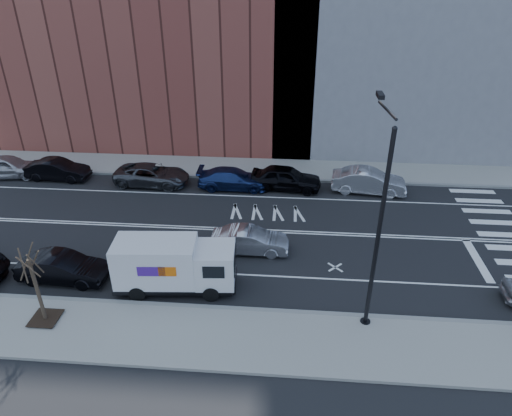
% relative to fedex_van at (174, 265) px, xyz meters
% --- Properties ---
extents(ground, '(120.00, 120.00, 0.00)m').
position_rel_fedex_van_xyz_m(ground, '(1.84, 5.60, -1.38)').
color(ground, black).
rests_on(ground, ground).
extents(sidewalk_near, '(44.00, 3.60, 0.15)m').
position_rel_fedex_van_xyz_m(sidewalk_near, '(1.84, -3.20, -1.30)').
color(sidewalk_near, gray).
rests_on(sidewalk_near, ground).
extents(sidewalk_far, '(44.00, 3.60, 0.15)m').
position_rel_fedex_van_xyz_m(sidewalk_far, '(1.84, 14.40, -1.30)').
color(sidewalk_far, gray).
rests_on(sidewalk_far, ground).
extents(curb_near, '(44.00, 0.25, 0.17)m').
position_rel_fedex_van_xyz_m(curb_near, '(1.84, -1.40, -1.29)').
color(curb_near, gray).
rests_on(curb_near, ground).
extents(curb_far, '(44.00, 0.25, 0.17)m').
position_rel_fedex_van_xyz_m(curb_far, '(1.84, 12.60, -1.29)').
color(curb_far, gray).
rests_on(curb_far, ground).
extents(crosswalk, '(3.00, 14.00, 0.01)m').
position_rel_fedex_van_xyz_m(crosswalk, '(17.84, 5.60, -1.37)').
color(crosswalk, white).
rests_on(crosswalk, ground).
extents(road_markings, '(40.00, 8.60, 0.01)m').
position_rel_fedex_van_xyz_m(road_markings, '(1.84, 5.60, -1.37)').
color(road_markings, white).
rests_on(road_markings, ground).
extents(bldg_brick, '(26.00, 10.00, 22.00)m').
position_rel_fedex_van_xyz_m(bldg_brick, '(-6.16, 21.20, 9.62)').
color(bldg_brick, brown).
rests_on(bldg_brick, ground).
extents(streetlight, '(0.44, 4.02, 9.34)m').
position_rel_fedex_van_xyz_m(streetlight, '(8.84, -1.31, 3.70)').
color(streetlight, black).
rests_on(streetlight, ground).
extents(street_tree, '(1.20, 1.20, 3.75)m').
position_rel_fedex_van_xyz_m(street_tree, '(-5.16, -2.80, 0.07)').
color(street_tree, black).
rests_on(street_tree, ground).
extents(fedex_van, '(5.87, 2.38, 2.63)m').
position_rel_fedex_van_xyz_m(fedex_van, '(0.00, 0.00, 0.00)').
color(fedex_van, black).
rests_on(fedex_van, ground).
extents(far_parked_a, '(4.98, 2.49, 1.63)m').
position_rel_fedex_van_xyz_m(far_parked_a, '(-15.15, 11.63, -0.56)').
color(far_parked_a, '#ADACB1').
rests_on(far_parked_a, ground).
extents(far_parked_b, '(4.53, 1.76, 1.47)m').
position_rel_fedex_van_xyz_m(far_parked_b, '(-11.35, 11.54, -0.64)').
color(far_parked_b, black).
rests_on(far_parked_b, ground).
extents(far_parked_c, '(5.34, 2.72, 1.44)m').
position_rel_fedex_van_xyz_m(far_parked_c, '(-4.35, 11.23, -0.66)').
color(far_parked_c, '#424449').
rests_on(far_parked_c, ground).
extents(far_parked_d, '(4.86, 2.02, 1.40)m').
position_rel_fedex_van_xyz_m(far_parked_d, '(1.38, 11.12, -0.68)').
color(far_parked_d, navy).
rests_on(far_parked_d, ground).
extents(far_parked_e, '(4.99, 2.40, 1.64)m').
position_rel_fedex_van_xyz_m(far_parked_e, '(5.04, 11.30, -0.56)').
color(far_parked_e, black).
rests_on(far_parked_e, ground).
extents(far_parked_f, '(5.11, 2.26, 1.63)m').
position_rel_fedex_van_xyz_m(far_parked_f, '(10.64, 11.24, -0.56)').
color(far_parked_f, silver).
rests_on(far_parked_f, ground).
extents(driving_sedan, '(4.18, 1.48, 1.37)m').
position_rel_fedex_van_xyz_m(driving_sedan, '(3.28, 3.44, -0.69)').
color(driving_sedan, '#ABAAAF').
rests_on(driving_sedan, ground).
extents(near_parked_rear_a, '(4.45, 1.71, 1.45)m').
position_rel_fedex_van_xyz_m(near_parked_rear_a, '(-5.66, 0.16, -0.65)').
color(near_parked_rear_a, black).
rests_on(near_parked_rear_a, ground).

